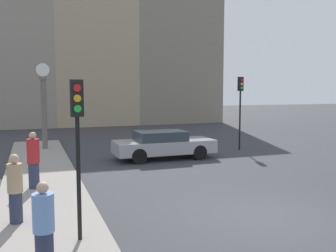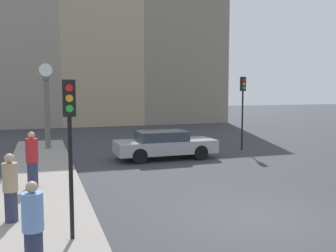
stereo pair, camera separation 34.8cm
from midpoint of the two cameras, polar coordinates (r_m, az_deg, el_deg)
ground_plane at (r=10.20m, az=13.96°, el=-13.41°), size 120.00×120.00×0.00m
sidewalk_corner at (r=15.53m, az=-19.45°, el=-6.76°), size 2.61×18.47×0.11m
building_row at (r=36.28m, az=-11.42°, el=13.15°), size 24.57×5.00×17.07m
sedan_car at (r=17.79m, az=-1.30°, el=-2.79°), size 4.75×1.85×1.34m
traffic_light_near at (r=7.99m, az=-14.86°, el=0.05°), size 0.26×0.24×3.38m
traffic_light_far at (r=20.62m, az=10.49°, el=4.22°), size 0.26×0.24×3.97m
street_clock at (r=21.12m, az=-18.84°, el=2.87°), size 0.76×0.37×4.60m
pedestrian_tan_coat at (r=9.78m, az=-23.22°, el=-8.78°), size 0.36×0.36×1.66m
pedestrian_red_top at (r=12.89m, az=-20.55°, el=-4.92°), size 0.40×0.40×1.83m
pedestrian_blue_stripe at (r=7.09m, az=-19.78°, el=-14.41°), size 0.37×0.37×1.61m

